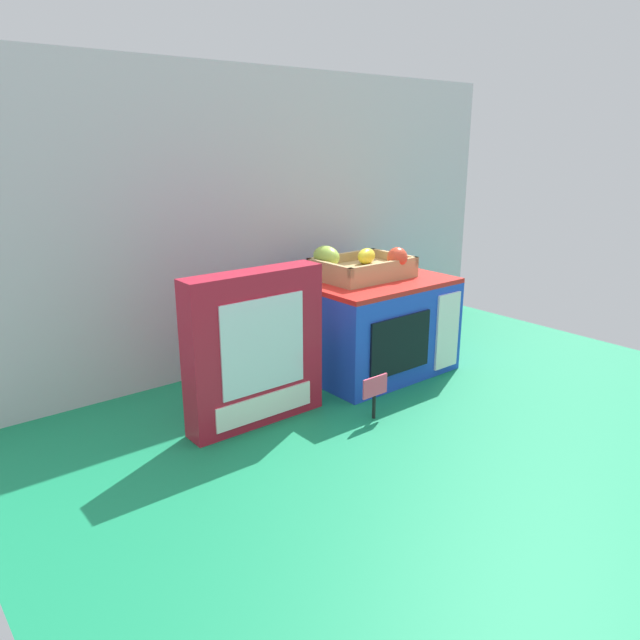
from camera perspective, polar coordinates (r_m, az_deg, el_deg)
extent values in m
plane|color=#147A4C|center=(1.51, 2.75, -6.42)|extent=(1.70, 1.70, 0.00)
cube|color=#B7BABF|center=(1.65, -4.46, 9.52)|extent=(1.61, 0.03, 0.78)
cube|color=blue|center=(1.59, 5.00, -0.68)|extent=(0.38, 0.29, 0.24)
cube|color=red|center=(1.56, 5.12, 3.71)|extent=(0.38, 0.29, 0.01)
cube|color=black|center=(1.47, 7.68, -2.35)|extent=(0.20, 0.01, 0.14)
cube|color=white|center=(1.59, 12.04, -1.02)|extent=(0.08, 0.01, 0.20)
cube|color=tan|center=(1.57, 4.08, 4.57)|extent=(0.24, 0.17, 0.03)
cube|color=tan|center=(1.51, 6.16, 5.04)|extent=(0.24, 0.01, 0.02)
cube|color=tan|center=(1.62, 2.18, 5.95)|extent=(0.24, 0.01, 0.02)
cube|color=tan|center=(1.49, 0.89, 5.00)|extent=(0.01, 0.17, 0.02)
cube|color=tan|center=(1.64, 7.02, 5.97)|extent=(0.01, 0.17, 0.02)
ellipsoid|color=#9EC647|center=(1.55, 0.60, 6.06)|extent=(0.06, 0.09, 0.06)
ellipsoid|color=yellow|center=(1.60, 4.45, 6.09)|extent=(0.08, 0.06, 0.04)
sphere|color=#E04228|center=(1.56, 7.37, 5.92)|extent=(0.05, 0.05, 0.05)
cube|color=#B2192D|center=(1.28, -6.22, -2.72)|extent=(0.32, 0.06, 0.34)
cube|color=silver|center=(1.25, -5.39, -2.41)|extent=(0.20, 0.00, 0.20)
cube|color=white|center=(1.30, -5.22, -8.17)|extent=(0.24, 0.00, 0.05)
cylinder|color=black|center=(1.35, 5.15, -8.23)|extent=(0.01, 0.01, 0.06)
cube|color=#F44C6B|center=(1.33, 5.27, -6.29)|extent=(0.07, 0.00, 0.05)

